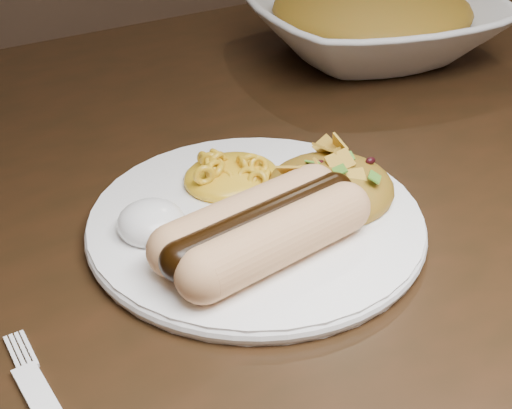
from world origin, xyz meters
TOP-DOWN VIEW (x-y plane):
  - table at (0.00, 0.00)m, footprint 1.60×0.90m
  - plate at (-0.05, -0.05)m, footprint 0.32×0.32m
  - hotdog at (-0.07, -0.10)m, footprint 0.14×0.09m
  - mac_and_cheese at (-0.04, -0.00)m, footprint 0.09×0.08m
  - sour_cream at (-0.13, -0.03)m, footprint 0.07×0.07m
  - taco_salad at (0.02, -0.06)m, footprint 0.11×0.10m
  - serving_bowl at (0.27, 0.20)m, footprint 0.35×0.35m
  - bowl_filling at (0.27, 0.20)m, footprint 0.30×0.30m

SIDE VIEW (x-z plane):
  - table at x=0.00m, z-range 0.28..1.03m
  - plate at x=-0.05m, z-range 0.75..0.76m
  - sour_cream at x=-0.13m, z-range 0.76..0.79m
  - mac_and_cheese at x=-0.04m, z-range 0.76..0.80m
  - taco_salad at x=0.02m, z-range 0.76..0.80m
  - hotdog at x=-0.07m, z-range 0.76..0.80m
  - serving_bowl at x=0.27m, z-range 0.75..0.82m
  - bowl_filling at x=0.27m, z-range 0.77..0.83m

